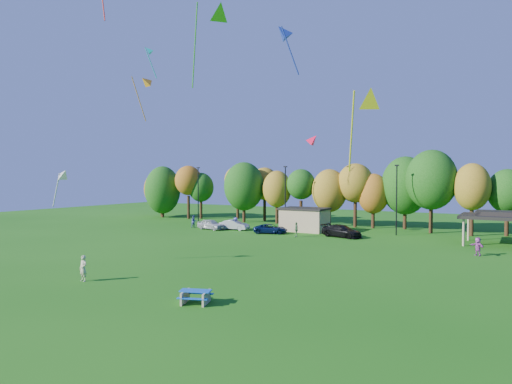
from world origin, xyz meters
The scene contains 22 objects.
ground centered at (0.00, 0.00, 0.00)m, with size 160.00×160.00×0.00m, color #19600F.
tree_line centered at (-1.03, 45.51, 5.91)m, with size 93.57×10.55×11.15m.
lamp_posts centered at (2.00, 40.00, 4.90)m, with size 64.50×0.25×9.09m.
utility_building centered at (-10.00, 38.00, 1.64)m, with size 6.30×4.30×3.25m.
pavilion centered at (14.00, 37.00, 3.23)m, with size 8.20×6.20×3.77m.
picnic_table centered at (-0.74, 1.87, 0.47)m, with size 2.26×2.08×0.80m.
kite_flyer centered at (-11.33, 2.30, 0.94)m, with size 0.69×0.45×1.88m, color beige.
car_a centered at (-22.33, 32.98, 0.74)m, with size 1.74×4.32×1.47m, color #BBBBBB.
car_b centered at (-19.20, 34.31, 0.70)m, with size 1.49×4.27×1.41m, color #AFAFB4.
car_c centered at (-12.82, 33.37, 0.62)m, with size 2.07×4.49×1.25m, color #0B1B45.
car_d centered at (-3.42, 34.64, 0.77)m, with size 2.15×5.30×1.54m, color black.
far_person_0 centered at (-19.20, 34.66, 0.87)m, with size 1.12×0.64×1.73m, color #5755BB.
far_person_1 centered at (-8.38, 31.93, 0.92)m, with size 1.08×0.45×1.84m, color #53814F.
far_person_2 centered at (-25.83, 33.54, 0.91)m, with size 0.89×0.69×1.83m, color #48549F.
far_person_4 centered at (12.38, 28.54, 0.89)m, with size 1.65×0.53×1.78m, color #AE48A5.
kite_2 centered at (-6.65, 12.81, 21.73)m, with size 4.03×3.71×7.66m.
kite_4 centered at (-20.93, 18.72, 18.28)m, with size 1.61×3.29×5.45m.
kite_5 centered at (-24.47, 22.95, 23.19)m, with size 2.42×1.82×4.31m.
kite_6 centered at (7.70, 8.55, 12.50)m, with size 2.26×3.37×5.58m.
kite_9 centered at (-16.92, 4.92, 7.75)m, with size 2.14×1.06×3.43m.
kite_11 centered at (3.32, 10.00, 10.18)m, with size 1.20×0.99×1.06m.
kite_12 centered at (-1.03, 13.77, 19.30)m, with size 2.72×2.09×4.55m.
Camera 1 is at (16.08, -19.58, 7.62)m, focal length 32.00 mm.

